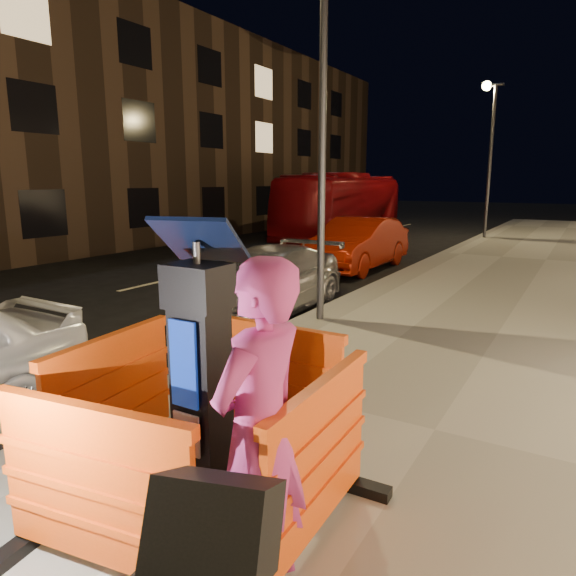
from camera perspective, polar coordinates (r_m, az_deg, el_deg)
The scene contains 14 objects.
ground_plane at distance 6.57m, azimuth -10.68°, elevation -10.26°, with size 120.00×120.00×0.00m, color black.
sidewalk at distance 5.23m, azimuth 15.96°, elevation -15.62°, with size 6.00×60.00×0.15m, color gray.
kerb at distance 6.54m, azimuth -10.70°, elevation -9.65°, with size 0.30×60.00×0.15m, color slate.
parking_kiosk at distance 3.73m, azimuth -9.65°, elevation -9.05°, with size 0.62×0.62×1.95m, color black.
barrier_front at distance 3.34m, azimuth -20.65°, elevation -20.63°, with size 1.39×0.57×1.09m, color #DE480D.
barrier_back at distance 4.60m, azimuth -1.70°, elevation -10.54°, with size 1.39×0.57×1.09m, color #DE480D.
barrier_kerbside at distance 4.53m, azimuth -18.88°, elevation -11.60°, with size 1.39×0.57×1.09m, color #DE480D.
barrier_bldgside at distance 3.44m, azimuth 3.51°, elevation -18.79°, with size 1.39×0.57×1.09m, color #DE480D.
car_silver at distance 9.75m, azimuth -2.52°, elevation -2.73°, with size 1.71×4.20×1.22m, color silver.
car_red at distance 14.65m, azimuth 7.66°, elevation 2.09°, with size 1.52×4.37×1.44m, color maroon.
bus_doubledecker at distance 22.34m, azimuth 6.19°, elevation 5.44°, with size 2.33×9.95×2.77m, color maroon.
man at distance 2.89m, azimuth -3.21°, elevation -15.62°, with size 0.70×0.46×1.92m, color #AA2E78.
street_lamp_mid at distance 8.48m, azimuth 3.84°, elevation 16.55°, with size 0.12×0.12×6.00m, color #3F3F44.
street_lamp_far at distance 22.87m, azimuth 21.52°, elevation 12.77°, with size 0.12×0.12×6.00m, color #3F3F44.
Camera 1 is at (4.07, -4.54, 2.44)m, focal length 32.00 mm.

